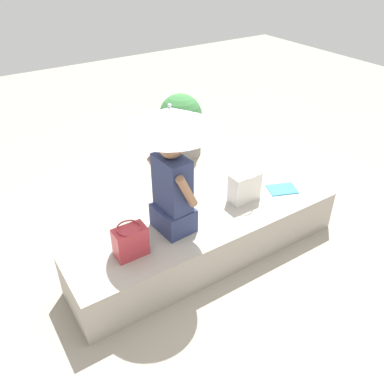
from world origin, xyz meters
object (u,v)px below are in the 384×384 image
object	(u,v)px
tote_bag_canvas	(131,241)
magazine	(282,189)
planter_near	(181,125)
handbag_black	(245,186)
parasol	(170,118)
person_seated	(173,191)

from	to	relation	value
tote_bag_canvas	magazine	xyz separation A→B (m)	(1.70, 0.04, -0.13)
tote_bag_canvas	planter_near	bearing A→B (deg)	49.27
tote_bag_canvas	magazine	size ratio (longest dim) A/B	1.01
magazine	planter_near	size ratio (longest dim) A/B	0.33
handbag_black	parasol	bearing A→B (deg)	175.93
handbag_black	person_seated	bearing A→B (deg)	-179.82
handbag_black	tote_bag_canvas	bearing A→B (deg)	-174.67
parasol	tote_bag_canvas	world-z (taller)	parasol
tote_bag_canvas	handbag_black	bearing A→B (deg)	5.33
planter_near	tote_bag_canvas	bearing A→B (deg)	-130.73
parasol	planter_near	xyz separation A→B (m)	(1.18, 1.77, -0.99)
handbag_black	planter_near	world-z (taller)	planter_near
person_seated	planter_near	world-z (taller)	person_seated
person_seated	magazine	size ratio (longest dim) A/B	3.21
handbag_black	planter_near	xyz separation A→B (m)	(0.41, 1.82, -0.14)
magazine	handbag_black	bearing A→B (deg)	-168.18
parasol	tote_bag_canvas	distance (m)	1.01
person_seated	parasol	distance (m)	0.62
tote_bag_canvas	magazine	bearing A→B (deg)	1.36
handbag_black	planter_near	bearing A→B (deg)	77.28
person_seated	handbag_black	bearing A→B (deg)	0.18
parasol	tote_bag_canvas	size ratio (longest dim) A/B	3.97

